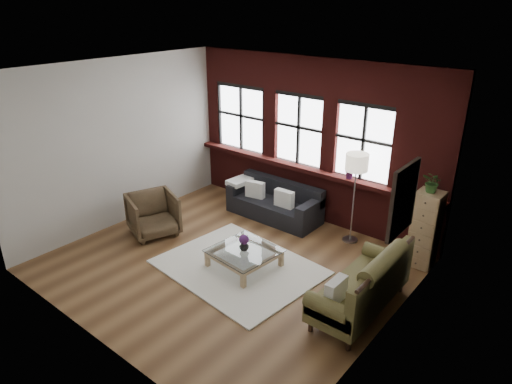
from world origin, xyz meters
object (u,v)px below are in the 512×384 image
Objects in this scene: dark_sofa at (274,201)px; armchair at (153,215)px; drawer_chest at (425,229)px; coffee_table at (244,259)px; vintage_settee at (361,280)px; vase at (244,246)px; floor_lamp at (354,195)px.

armchair is (-1.35, -2.01, 0.04)m from dark_sofa.
coffee_table is at bearing -138.87° from drawer_chest.
armchair is at bearing -175.15° from vintage_settee.
dark_sofa is 1.96× the size of coffee_table.
vintage_settee is at bearing 4.87° from vase.
dark_sofa is 1.47× the size of drawer_chest.
drawer_chest reaches higher than coffee_table.
armchair is at bearing -153.81° from drawer_chest.
coffee_table is at bearing -175.13° from vintage_settee.
vase is (0.76, -1.83, 0.05)m from dark_sofa.
coffee_table is at bearing -90.00° from vase.
vintage_settee reaches higher than coffee_table.
vintage_settee is 2.03m from vase.
dark_sofa is at bearing -176.31° from floor_lamp.
vintage_settee is 2.17× the size of armchair.
vase is 0.09× the size of floor_lamp.
armchair reaches higher than vase.
drawer_chest reaches higher than vase.
vintage_settee is 1.82m from drawer_chest.
vintage_settee is at bearing -30.73° from dark_sofa.
vase is 0.13× the size of drawer_chest.
coffee_table is at bearing -67.43° from dark_sofa.
armchair is 2.12m from vase.
vase is 2.21m from floor_lamp.
dark_sofa is at bearing 112.57° from vase.
vase is at bearing -138.87° from drawer_chest.
coffee_table is at bearing -115.87° from floor_lamp.
vase is 3.00m from drawer_chest.
coffee_table is (2.11, 0.18, -0.24)m from armchair.
vintage_settee is (2.78, -1.65, 0.15)m from dark_sofa.
vintage_settee is at bearing 4.87° from coffee_table.
armchair is at bearing -145.26° from floor_lamp.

